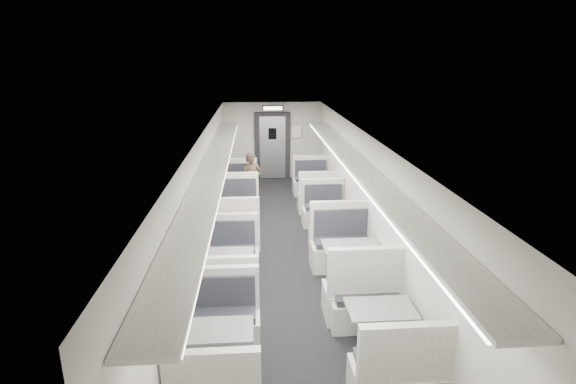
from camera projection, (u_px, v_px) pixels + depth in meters
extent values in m
cube|color=black|center=(285.00, 261.00, 8.72)|extent=(3.00, 12.00, 0.12)
cube|color=silver|center=(285.00, 132.00, 7.98)|extent=(3.00, 12.00, 0.12)
cube|color=beige|center=(272.00, 141.00, 14.13)|extent=(3.00, 0.12, 2.40)
cube|color=beige|center=(201.00, 201.00, 8.24)|extent=(0.12, 12.00, 2.40)
cube|color=beige|center=(368.00, 197.00, 8.46)|extent=(0.12, 12.00, 2.40)
cube|color=white|center=(238.00, 208.00, 10.95)|extent=(0.98, 0.55, 0.42)
cube|color=#20232B|center=(237.00, 197.00, 10.90)|extent=(0.87, 0.44, 0.09)
cube|color=white|center=(237.00, 189.00, 10.60)|extent=(0.98, 0.11, 0.65)
cube|color=white|center=(239.00, 191.00, 12.32)|extent=(0.98, 0.55, 0.42)
cube|color=#20232B|center=(239.00, 182.00, 12.22)|extent=(0.87, 0.44, 0.09)
cube|color=white|center=(239.00, 170.00, 12.36)|extent=(0.98, 0.11, 0.65)
cylinder|color=#ACACAE|center=(238.00, 195.00, 11.60)|extent=(0.09, 0.09, 0.64)
cylinder|color=#ACACAE|center=(239.00, 206.00, 11.69)|extent=(0.33, 0.33, 0.03)
cube|color=gray|center=(238.00, 181.00, 11.50)|extent=(0.81, 0.56, 0.04)
cube|color=white|center=(234.00, 237.00, 9.12)|extent=(1.04, 0.58, 0.44)
cube|color=#20232B|center=(234.00, 224.00, 9.07)|extent=(0.92, 0.46, 0.10)
cube|color=white|center=(233.00, 215.00, 8.76)|extent=(1.04, 0.12, 0.69)
cube|color=white|center=(237.00, 212.00, 10.59)|extent=(1.04, 0.58, 0.44)
cube|color=#20232B|center=(237.00, 202.00, 10.48)|extent=(0.92, 0.46, 0.10)
cube|color=white|center=(237.00, 187.00, 10.62)|extent=(1.04, 0.12, 0.69)
cylinder|color=#ACACAE|center=(236.00, 219.00, 9.82)|extent=(0.10, 0.10, 0.68)
cylinder|color=#ACACAE|center=(236.00, 232.00, 9.91)|extent=(0.35, 0.35, 0.03)
cube|color=gray|center=(235.00, 202.00, 9.71)|extent=(0.87, 0.59, 0.04)
cube|color=white|center=(227.00, 302.00, 6.74)|extent=(0.96, 0.54, 0.41)
cube|color=#20232B|center=(227.00, 287.00, 6.70)|extent=(0.86, 0.43, 0.09)
cube|color=white|center=(225.00, 277.00, 6.41)|extent=(0.96, 0.11, 0.64)
cube|color=white|center=(232.00, 261.00, 8.10)|extent=(0.96, 0.54, 0.41)
cube|color=#20232B|center=(231.00, 249.00, 8.00)|extent=(0.86, 0.43, 0.09)
cube|color=white|center=(231.00, 230.00, 8.13)|extent=(0.96, 0.11, 0.64)
cylinder|color=#ACACAE|center=(230.00, 274.00, 7.39)|extent=(0.09, 0.09, 0.63)
cylinder|color=#ACACAE|center=(230.00, 290.00, 7.48)|extent=(0.33, 0.33, 0.03)
cube|color=gray|center=(229.00, 254.00, 7.29)|extent=(0.80, 0.55, 0.04)
cube|color=white|center=(212.00, 378.00, 4.39)|extent=(0.96, 0.11, 0.63)
cube|color=white|center=(225.00, 329.00, 6.08)|extent=(0.96, 0.54, 0.41)
cube|color=#20232B|center=(224.00, 314.00, 5.98)|extent=(0.85, 0.43, 0.09)
cube|color=white|center=(224.00, 288.00, 6.12)|extent=(0.96, 0.11, 0.63)
cylinder|color=#ACACAE|center=(221.00, 356.00, 5.38)|extent=(0.09, 0.09, 0.63)
cylinder|color=#ACACAE|center=(222.00, 376.00, 5.46)|extent=(0.33, 0.33, 0.03)
cube|color=gray|center=(219.00, 330.00, 5.27)|extent=(0.80, 0.54, 0.04)
cube|color=white|center=(318.00, 203.00, 11.29)|extent=(0.99, 0.55, 0.42)
cube|color=#20232B|center=(318.00, 193.00, 11.24)|extent=(0.88, 0.44, 0.09)
cube|color=white|center=(319.00, 185.00, 10.94)|extent=(0.99, 0.11, 0.65)
cube|color=white|center=(311.00, 187.00, 12.68)|extent=(0.99, 0.55, 0.42)
cube|color=#20232B|center=(311.00, 178.00, 12.58)|extent=(0.88, 0.44, 0.09)
cube|color=white|center=(310.00, 167.00, 12.71)|extent=(0.99, 0.11, 0.65)
cylinder|color=#ACACAE|center=(314.00, 190.00, 11.95)|extent=(0.09, 0.09, 0.64)
cylinder|color=#ACACAE|center=(314.00, 201.00, 12.04)|extent=(0.34, 0.34, 0.03)
cube|color=gray|center=(314.00, 177.00, 11.85)|extent=(0.82, 0.56, 0.04)
cube|color=white|center=(334.00, 241.00, 9.00)|extent=(0.97, 0.54, 0.41)
cube|color=#20232B|center=(334.00, 228.00, 8.95)|extent=(0.86, 0.43, 0.09)
cube|color=white|center=(336.00, 219.00, 8.66)|extent=(0.97, 0.11, 0.64)
cube|color=white|center=(323.00, 216.00, 10.36)|extent=(0.97, 0.54, 0.41)
cube|color=#20232B|center=(324.00, 206.00, 10.26)|extent=(0.86, 0.43, 0.09)
cube|color=white|center=(323.00, 192.00, 10.40)|extent=(0.97, 0.11, 0.64)
cylinder|color=#ACACAE|center=(328.00, 223.00, 9.65)|extent=(0.09, 0.09, 0.63)
cylinder|color=#ACACAE|center=(328.00, 236.00, 9.74)|extent=(0.33, 0.33, 0.03)
cube|color=gray|center=(329.00, 207.00, 9.55)|extent=(0.81, 0.55, 0.04)
cube|color=white|center=(361.00, 302.00, 6.70)|extent=(1.11, 0.62, 0.47)
cube|color=#20232B|center=(362.00, 283.00, 6.65)|extent=(0.99, 0.49, 0.11)
cube|color=white|center=(367.00, 272.00, 6.31)|extent=(1.11, 0.13, 0.74)
cube|color=white|center=(341.00, 255.00, 8.27)|extent=(1.11, 0.62, 0.47)
cube|color=#20232B|center=(342.00, 241.00, 8.15)|extent=(0.99, 0.49, 0.11)
cube|color=white|center=(340.00, 220.00, 8.31)|extent=(1.11, 0.13, 0.74)
cylinder|color=#ACACAE|center=(350.00, 269.00, 7.45)|extent=(0.11, 0.11, 0.73)
cylinder|color=#ACACAE|center=(350.00, 288.00, 7.55)|extent=(0.38, 0.38, 0.03)
cube|color=gray|center=(351.00, 247.00, 7.33)|extent=(0.93, 0.63, 0.04)
cube|color=white|center=(396.00, 383.00, 5.06)|extent=(1.03, 0.57, 0.44)
cube|color=#20232B|center=(397.00, 362.00, 5.01)|extent=(0.91, 0.46, 0.10)
cube|color=white|center=(406.00, 353.00, 4.70)|extent=(1.03, 0.12, 0.68)
cube|color=white|center=(365.00, 311.00, 6.50)|extent=(1.03, 0.57, 0.44)
cube|color=#20232B|center=(366.00, 295.00, 6.39)|extent=(0.91, 0.46, 0.10)
cube|color=white|center=(363.00, 269.00, 6.54)|extent=(1.03, 0.12, 0.68)
cylinder|color=#ACACAE|center=(379.00, 335.00, 5.74)|extent=(0.10, 0.10, 0.67)
cylinder|color=#ACACAE|center=(378.00, 356.00, 5.84)|extent=(0.35, 0.35, 0.03)
cube|color=gray|center=(381.00, 309.00, 5.64)|extent=(0.85, 0.58, 0.04)
imported|color=black|center=(252.00, 181.00, 11.39)|extent=(0.54, 0.37, 1.43)
cube|color=black|center=(218.00, 154.00, 11.45)|extent=(0.02, 1.18, 0.84)
cube|color=black|center=(210.00, 176.00, 9.35)|extent=(0.02, 1.18, 0.84)
cube|color=black|center=(197.00, 211.00, 7.25)|extent=(0.02, 1.18, 0.84)
cube|color=black|center=(175.00, 274.00, 5.15)|extent=(0.02, 1.18, 0.84)
cube|color=white|center=(214.00, 166.00, 7.77)|extent=(0.46, 10.40, 0.05)
cube|color=white|center=(225.00, 169.00, 7.80)|extent=(0.05, 10.20, 0.04)
cube|color=white|center=(357.00, 164.00, 7.94)|extent=(0.46, 10.40, 0.05)
cube|color=white|center=(346.00, 167.00, 7.94)|extent=(0.05, 10.20, 0.04)
cube|color=black|center=(273.00, 146.00, 14.06)|extent=(1.10, 0.10, 2.10)
cube|color=#ACACAE|center=(273.00, 148.00, 14.05)|extent=(0.80, 0.05, 1.95)
cube|color=black|center=(272.00, 134.00, 13.88)|extent=(0.25, 0.02, 0.35)
cube|color=black|center=(273.00, 108.00, 13.24)|extent=(0.62, 0.10, 0.16)
cube|color=white|center=(273.00, 108.00, 13.18)|extent=(0.54, 0.02, 0.10)
cube|color=silver|center=(296.00, 131.00, 13.97)|extent=(0.32, 0.02, 0.40)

